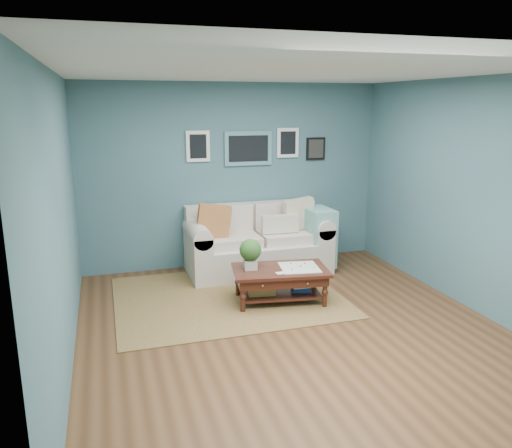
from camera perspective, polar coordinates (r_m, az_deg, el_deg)
name	(u,v)px	position (r m, az deg, el deg)	size (l,w,h in m)	color
room_shell	(294,207)	(5.16, 4.41, 2.00)	(5.00, 5.02, 2.70)	brown
area_rug	(228,297)	(6.41, -3.23, -8.31)	(2.79, 2.23, 0.01)	brown
loveseat	(263,242)	(7.28, 0.82, -2.02)	(2.08, 0.94, 1.07)	beige
coffee_table	(275,274)	(6.15, 2.22, -5.77)	(1.23, 0.83, 0.80)	#38190F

